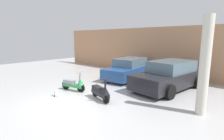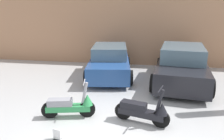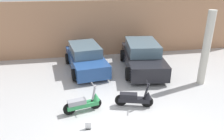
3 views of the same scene
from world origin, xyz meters
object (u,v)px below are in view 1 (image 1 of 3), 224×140
placard_near_left_scooter (55,94)px  support_column_side (205,66)px  car_rear_center (169,76)px  scooter_front_right (101,92)px  scooter_front_left (74,84)px  car_rear_left (129,69)px

placard_near_left_scooter → support_column_side: bearing=24.0°
car_rear_center → placard_near_left_scooter: size_ratio=17.22×
scooter_front_right → support_column_side: size_ratio=0.42×
scooter_front_left → car_rear_center: car_rear_center is taller
placard_near_left_scooter → car_rear_center: bearing=54.8°
car_rear_center → support_column_side: size_ratio=1.33×
car_rear_center → support_column_side: (2.18, -2.21, 0.98)m
scooter_front_right → car_rear_left: 4.39m
car_rear_left → placard_near_left_scooter: car_rear_left is taller
car_rear_center → support_column_side: 3.25m
car_rear_left → support_column_side: bearing=54.6°
support_column_side → placard_near_left_scooter: bearing=-156.0°
car_rear_left → placard_near_left_scooter: 5.16m
scooter_front_left → placard_near_left_scooter: scooter_front_left is taller
scooter_front_left → scooter_front_right: scooter_front_right is taller
scooter_front_left → scooter_front_right: size_ratio=1.00×
support_column_side → scooter_front_right: bearing=-158.8°
car_rear_left → car_rear_center: 3.02m
car_rear_center → support_column_side: support_column_side is taller
scooter_front_right → support_column_side: (3.55, 1.38, 1.32)m
car_rear_left → car_rear_center: bearing=72.9°
car_rear_left → support_column_side: support_column_side is taller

